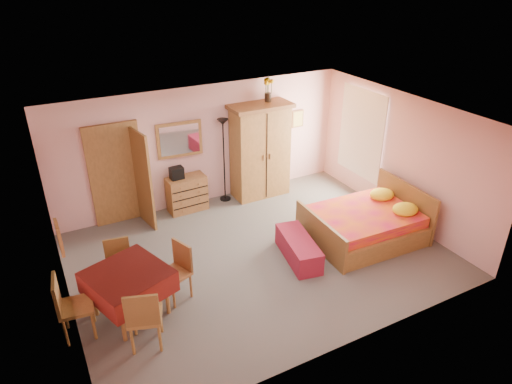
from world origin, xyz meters
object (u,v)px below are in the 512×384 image
wardrobe (260,151)px  chair_north (120,267)px  chair_west (76,306)px  stereo (177,173)px  bed (364,217)px  floor_lamp (224,161)px  chair_east (174,273)px  sunflower_vase (268,90)px  chest_of_drawers (187,194)px  wall_mirror (180,140)px  chair_south (145,315)px  bench (298,248)px  dining_table (130,293)px

wardrobe → chair_north: 4.19m
chair_west → stereo: bearing=145.3°
bed → floor_lamp: bearing=123.9°
chair_east → sunflower_vase: bearing=-70.8°
stereo → chair_north: (-1.71, -2.07, -0.46)m
chest_of_drawers → wall_mirror: size_ratio=0.86×
chair_south → chair_north: (-0.04, 1.35, -0.06)m
chest_of_drawers → bench: (1.14, -2.65, -0.18)m
wardrobe → chair_west: bearing=-148.9°
chair_north → chair_west: (-0.77, -0.71, 0.07)m
bench → chair_west: chair_west is taller
sunflower_vase → bench: 3.56m
wardrobe → chair_north: wardrobe is taller
wardrobe → bed: size_ratio=1.02×
bed → wall_mirror: bearing=134.3°
chair_west → chair_east: (1.48, 0.11, -0.03)m
chest_of_drawers → bench: 2.89m
floor_lamp → wardrobe: size_ratio=0.89×
chair_west → chair_north: bearing=139.9°
chest_of_drawers → chair_west: 3.83m
floor_lamp → chair_west: (-3.58, -2.82, -0.44)m
wardrobe → chair_south: 4.93m
wardrobe → chair_east: (-2.93, -2.58, -0.59)m
stereo → chair_east: bearing=-110.6°
chest_of_drawers → wall_mirror: 1.18m
dining_table → chair_south: 0.70m
chest_of_drawers → chair_south: bearing=-120.7°
sunflower_vase → chair_south: (-3.84, -3.42, -1.88)m
chair_south → chair_east: 1.00m
wardrobe → bench: wardrobe is taller
wall_mirror → dining_table: bearing=-118.9°
chair_north → stereo: bearing=-120.9°
dining_table → chair_east: chair_east is taller
wall_mirror → bench: 3.36m
chest_of_drawers → bed: size_ratio=0.39×
chest_of_drawers → bench: size_ratio=0.66×
bench → chair_east: size_ratio=1.30×
bed → chair_west: chair_west is taller
stereo → bed: bearing=-44.0°
floor_lamp → bench: (0.22, -2.71, -0.74)m
dining_table → chair_west: (-0.76, -0.06, 0.12)m
stereo → bed: stereo is taller
chair_south → bench: bearing=32.8°
bench → dining_table: (-3.04, -0.05, 0.18)m
stereo → wall_mirror: bearing=45.5°
wall_mirror → chest_of_drawers: bearing=-85.8°
sunflower_vase → chair_west: sunflower_vase is taller
chair_north → dining_table: bearing=98.1°
bench → dining_table: 3.04m
dining_table → chair_west: size_ratio=1.05×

